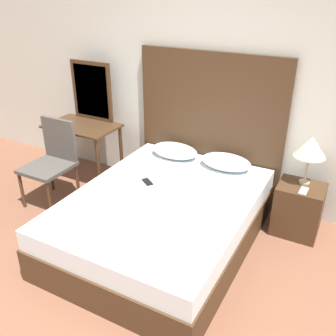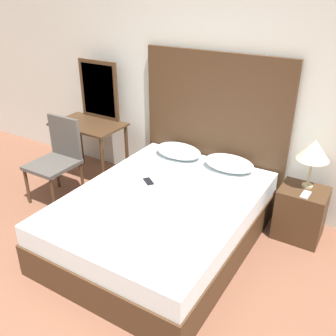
{
  "view_description": "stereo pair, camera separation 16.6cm",
  "coord_description": "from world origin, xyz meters",
  "px_view_note": "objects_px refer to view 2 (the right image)",
  "views": [
    {
      "loc": [
        1.48,
        -1.17,
        2.3
      ],
      "look_at": [
        0.03,
        1.53,
        0.76
      ],
      "focal_mm": 40.0,
      "sensor_mm": 36.0,
      "label": 1
    },
    {
      "loc": [
        1.62,
        -1.09,
        2.3
      ],
      "look_at": [
        0.03,
        1.53,
        0.76
      ],
      "focal_mm": 40.0,
      "sensor_mm": 36.0,
      "label": 2
    }
  ],
  "objects_px": {
    "phone_on_nightstand": "(306,195)",
    "vanity_desk": "(89,133)",
    "table_lamp": "(314,150)",
    "chair": "(58,155)",
    "nightstand": "(300,213)",
    "phone_on_bed": "(148,181)",
    "bed": "(162,219)"
  },
  "relations": [
    {
      "from": "bed",
      "to": "vanity_desk",
      "type": "distance_m",
      "value": 1.68
    },
    {
      "from": "table_lamp",
      "to": "phone_on_nightstand",
      "type": "distance_m",
      "value": 0.41
    },
    {
      "from": "phone_on_nightstand",
      "to": "vanity_desk",
      "type": "bearing_deg",
      "value": -179.9
    },
    {
      "from": "table_lamp",
      "to": "phone_on_nightstand",
      "type": "bearing_deg",
      "value": -81.14
    },
    {
      "from": "nightstand",
      "to": "chair",
      "type": "bearing_deg",
      "value": -165.76
    },
    {
      "from": "phone_on_bed",
      "to": "bed",
      "type": "bearing_deg",
      "value": -32.1
    },
    {
      "from": "bed",
      "to": "phone_on_nightstand",
      "type": "relative_size",
      "value": 13.67
    },
    {
      "from": "nightstand",
      "to": "table_lamp",
      "type": "height_order",
      "value": "table_lamp"
    },
    {
      "from": "nightstand",
      "to": "phone_on_nightstand",
      "type": "distance_m",
      "value": 0.29
    },
    {
      "from": "phone_on_bed",
      "to": "nightstand",
      "type": "xyz_separation_m",
      "value": [
        1.37,
        0.61,
        -0.25
      ]
    },
    {
      "from": "phone_on_nightstand",
      "to": "vanity_desk",
      "type": "relative_size",
      "value": 0.18
    },
    {
      "from": "nightstand",
      "to": "table_lamp",
      "type": "distance_m",
      "value": 0.65
    },
    {
      "from": "phone_on_bed",
      "to": "chair",
      "type": "distance_m",
      "value": 1.21
    },
    {
      "from": "phone_on_nightstand",
      "to": "chair",
      "type": "height_order",
      "value": "chair"
    },
    {
      "from": "phone_on_bed",
      "to": "phone_on_nightstand",
      "type": "bearing_deg",
      "value": 20.24
    },
    {
      "from": "table_lamp",
      "to": "chair",
      "type": "relative_size",
      "value": 0.51
    },
    {
      "from": "phone_on_nightstand",
      "to": "chair",
      "type": "relative_size",
      "value": 0.16
    },
    {
      "from": "bed",
      "to": "phone_on_nightstand",
      "type": "bearing_deg",
      "value": 31.1
    },
    {
      "from": "nightstand",
      "to": "phone_on_nightstand",
      "type": "relative_size",
      "value": 3.45
    },
    {
      "from": "phone_on_bed",
      "to": "nightstand",
      "type": "distance_m",
      "value": 1.52
    },
    {
      "from": "table_lamp",
      "to": "vanity_desk",
      "type": "height_order",
      "value": "table_lamp"
    },
    {
      "from": "phone_on_bed",
      "to": "table_lamp",
      "type": "distance_m",
      "value": 1.59
    },
    {
      "from": "bed",
      "to": "phone_on_bed",
      "type": "xyz_separation_m",
      "value": [
        -0.27,
        0.17,
        0.26
      ]
    },
    {
      "from": "bed",
      "to": "table_lamp",
      "type": "relative_size",
      "value": 4.31
    },
    {
      "from": "bed",
      "to": "nightstand",
      "type": "height_order",
      "value": "nightstand"
    },
    {
      "from": "phone_on_bed",
      "to": "table_lamp",
      "type": "height_order",
      "value": "table_lamp"
    },
    {
      "from": "nightstand",
      "to": "phone_on_nightstand",
      "type": "xyz_separation_m",
      "value": [
        0.03,
        -0.1,
        0.27
      ]
    },
    {
      "from": "bed",
      "to": "phone_on_bed",
      "type": "distance_m",
      "value": 0.41
    },
    {
      "from": "vanity_desk",
      "to": "chair",
      "type": "relative_size",
      "value": 0.92
    },
    {
      "from": "table_lamp",
      "to": "vanity_desk",
      "type": "relative_size",
      "value": 0.56
    },
    {
      "from": "phone_on_bed",
      "to": "phone_on_nightstand",
      "type": "xyz_separation_m",
      "value": [
        1.4,
        0.52,
        0.02
      ]
    },
    {
      "from": "bed",
      "to": "phone_on_nightstand",
      "type": "distance_m",
      "value": 1.35
    }
  ]
}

